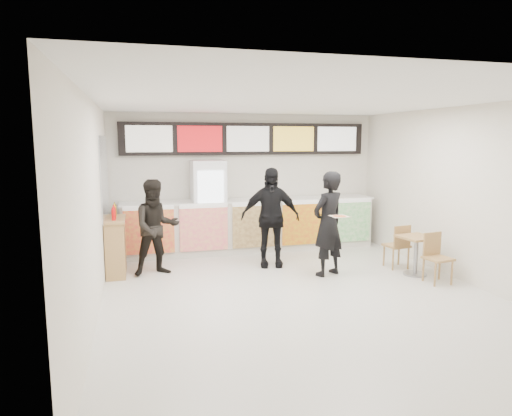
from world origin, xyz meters
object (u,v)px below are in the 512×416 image
object	(u,v)px
cafe_table	(416,248)
condiment_ledge	(116,246)
drinks_fridge	(209,207)
customer_main	(328,224)
service_counter	(251,225)
customer_mid	(270,217)
customer_left	(156,227)

from	to	relation	value
cafe_table	condiment_ledge	world-z (taller)	condiment_ledge
drinks_fridge	condiment_ledge	distance (m)	2.26
drinks_fridge	condiment_ledge	xyz separation A→B (m)	(-1.89, -1.16, -0.47)
customer_main	condiment_ledge	distance (m)	3.85
service_counter	condiment_ledge	xyz separation A→B (m)	(-2.82, -1.14, -0.04)
service_counter	condiment_ledge	bearing A→B (deg)	-157.91
service_counter	drinks_fridge	size ratio (longest dim) A/B	2.78
service_counter	customer_mid	world-z (taller)	customer_mid
customer_mid	condiment_ledge	xyz separation A→B (m)	(-2.87, 0.17, -0.43)
customer_main	cafe_table	world-z (taller)	customer_main
drinks_fridge	cafe_table	size ratio (longest dim) A/B	1.34
cafe_table	customer_mid	bearing A→B (deg)	143.63
service_counter	customer_left	size ratio (longest dim) A/B	3.21
service_counter	customer_main	distance (m)	2.36
customer_left	customer_mid	bearing A→B (deg)	-10.01
customer_mid	cafe_table	size ratio (longest dim) A/B	1.28
customer_main	customer_mid	xyz separation A→B (m)	(-0.83, 0.85, 0.02)
customer_main	customer_left	bearing A→B (deg)	-40.15
service_counter	customer_mid	xyz separation A→B (m)	(0.05, -1.31, 0.38)
drinks_fridge	customer_main	world-z (taller)	drinks_fridge
customer_main	condiment_ledge	bearing A→B (deg)	-39.95
customer_main	condiment_ledge	xyz separation A→B (m)	(-3.69, 1.02, -0.41)
service_counter	customer_left	distance (m)	2.50
service_counter	customer_left	xyz separation A→B (m)	(-2.10, -1.33, 0.29)
customer_main	customer_left	size ratio (longest dim) A/B	1.08
customer_mid	drinks_fridge	bearing A→B (deg)	136.88
service_counter	customer_mid	distance (m)	1.37
drinks_fridge	condiment_ledge	bearing A→B (deg)	-148.38
service_counter	customer_mid	size ratio (longest dim) A/B	2.91
service_counter	cafe_table	xyz separation A→B (m)	(2.42, -2.57, -0.08)
condiment_ledge	drinks_fridge	bearing A→B (deg)	31.62
customer_main	condiment_ledge	world-z (taller)	customer_main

